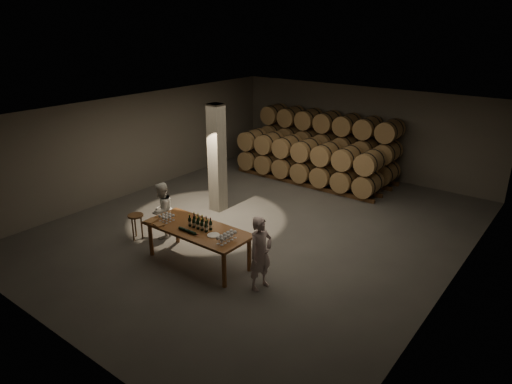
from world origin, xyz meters
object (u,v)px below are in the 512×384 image
Objects in this scene: tasting_table at (198,232)px; plate at (213,235)px; bottle_cluster at (200,224)px; notebook_near at (159,224)px; person_woman at (162,210)px; stool at (136,219)px; person_man at (261,253)px.

plate reaches higher than tasting_table.
bottle_cluster reaches higher than notebook_near.
bottle_cluster is at bearing 41.16° from notebook_near.
stool is at bearing -59.25° from person_woman.
person_woman reaches higher than bottle_cluster.
stool is (-2.18, -0.07, -0.25)m from tasting_table.
person_woman is at bearing 167.96° from plate.
tasting_table is at bearing 1.83° from stool.
tasting_table is 1.76m from person_woman.
plate is 2.76m from stool.
bottle_cluster is 0.40× the size of person_woman.
stool is 0.41× the size of person_man.
notebook_near is (-1.39, -0.37, 0.01)m from plate.
notebook_near is (-0.83, -0.43, 0.12)m from tasting_table.
tasting_table reaches higher than stool.
stool is at bearing 101.14° from person_man.
plate is 1.43m from notebook_near.
person_man reaches higher than person_woman.
person_man reaches higher than bottle_cluster.
notebook_near is at bearing -152.35° from tasting_table.
tasting_table is at bearing 40.15° from notebook_near.
plate is at bearing 27.57° from notebook_near.
plate is (0.51, -0.11, -0.10)m from bottle_cluster.
person_man reaches higher than notebook_near.
bottle_cluster reaches higher than plate.
tasting_table is 1.58× the size of person_man.
stool is (-2.74, -0.01, -0.36)m from plate.
tasting_table is at bearing 100.74° from person_man.
tasting_table is at bearing 173.74° from plate.
stool is at bearing -177.06° from bottle_cluster.
person_man is 1.09× the size of person_woman.
person_woman is (-1.71, 0.42, -0.04)m from tasting_table.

